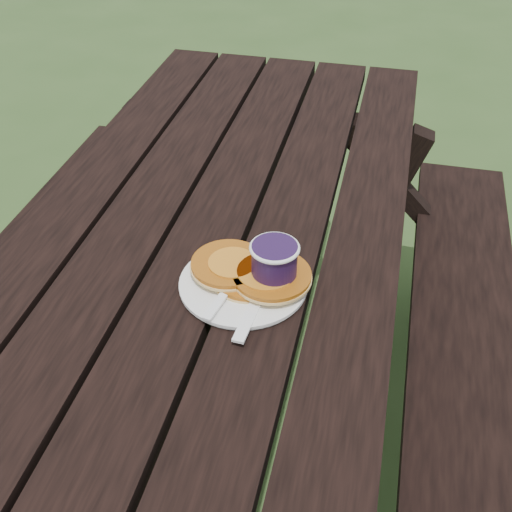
% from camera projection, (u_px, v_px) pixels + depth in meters
% --- Properties ---
extents(ground, '(60.00, 60.00, 0.00)m').
position_uv_depth(ground, '(221.00, 455.00, 1.72)').
color(ground, '#2D471E').
rests_on(ground, ground).
extents(picnic_table, '(1.36, 1.80, 0.75)m').
position_uv_depth(picnic_table, '(215.00, 363.00, 1.49)').
color(picnic_table, black).
rests_on(picnic_table, ground).
extents(plate, '(0.23, 0.23, 0.01)m').
position_uv_depth(plate, '(243.00, 284.00, 1.12)').
color(plate, white).
rests_on(plate, picnic_table).
extents(pancake_stack, '(0.22, 0.15, 0.04)m').
position_uv_depth(pancake_stack, '(251.00, 272.00, 1.12)').
color(pancake_stack, '#B15F14').
rests_on(pancake_stack, plate).
extents(knife, '(0.03, 0.18, 0.00)m').
position_uv_depth(knife, '(255.00, 305.00, 1.07)').
color(knife, white).
rests_on(knife, plate).
extents(fork, '(0.06, 0.16, 0.01)m').
position_uv_depth(fork, '(221.00, 299.00, 1.08)').
color(fork, white).
rests_on(fork, plate).
extents(coffee_cup, '(0.09, 0.09, 0.09)m').
position_uv_depth(coffee_cup, '(274.00, 264.00, 1.09)').
color(coffee_cup, '#231036').
rests_on(coffee_cup, picnic_table).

